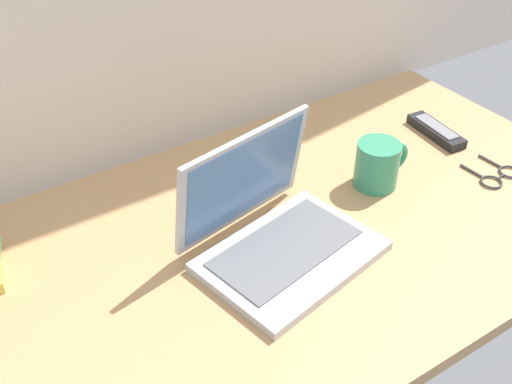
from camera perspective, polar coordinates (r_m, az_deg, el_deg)
The scene contains 5 objects.
desk at distance 1.15m, azimuth -1.22°, elevation -5.88°, with size 1.60×0.76×0.03m.
laptop at distance 1.11m, azimuth 1.72°, elevation -3.45°, with size 0.35×0.31×0.22m.
coffee_mug at distance 1.30m, azimuth 11.25°, elevation 2.58°, with size 0.13×0.09×0.10m.
remote_control_near at distance 1.52m, azimuth 16.34°, elevation 5.46°, with size 0.06×0.16×0.02m.
eyeglasses at distance 1.41m, azimuth 21.60°, elevation 1.40°, with size 0.11×0.11×0.01m.
Camera 1 is at (-0.44, -0.72, 0.79)m, focal length 43.18 mm.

